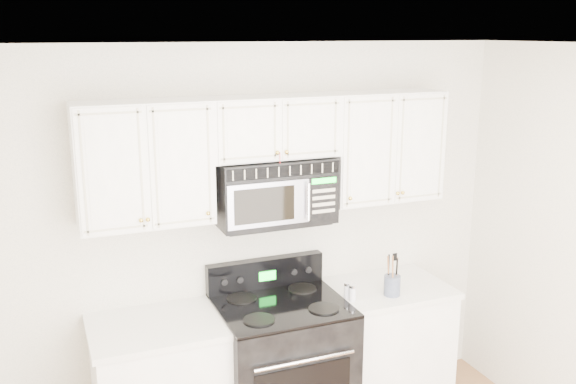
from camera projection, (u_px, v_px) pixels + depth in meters
room at (397, 348)px, 2.85m from camera, size 3.51×3.51×2.61m
base_cabinet_right at (383, 349)px, 4.64m from camera, size 0.86×0.65×0.92m
range at (282, 366)px, 4.30m from camera, size 0.84×0.76×1.14m
upper_cabinets at (272, 148)px, 4.12m from camera, size 2.44×0.37×0.75m
microwave at (274, 191)px, 4.16m from camera, size 0.76×0.43×0.42m
utensil_crock at (392, 284)px, 4.35m from camera, size 0.11×0.11×0.30m
shaker_salt at (347, 290)px, 4.30m from camera, size 0.05×0.05×0.11m
shaker_pepper at (353, 293)px, 4.26m from camera, size 0.05×0.05×0.11m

